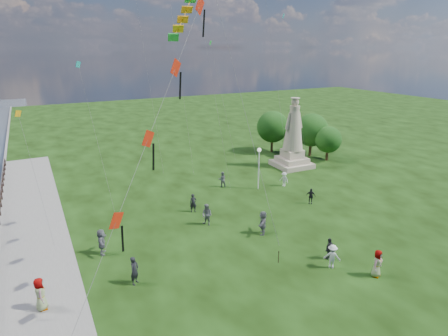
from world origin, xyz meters
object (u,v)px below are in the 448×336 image
person_5 (102,242)px  person_6 (193,203)px  lamppost (259,160)px  person_9 (311,196)px  person_1 (207,215)px  person_2 (332,256)px  person_0 (134,271)px  person_8 (284,179)px  person_11 (263,223)px  person_4 (377,263)px  person_3 (329,248)px  person_10 (41,296)px  statue (293,141)px  person_7 (222,179)px

person_5 → person_6: person_5 is taller
lamppost → person_5: size_ratio=2.30×
person_9 → person_1: bearing=-142.4°
person_1 → person_2: (4.59, -9.40, -0.08)m
person_0 → person_8: bearing=-14.9°
person_11 → person_4: bearing=59.9°
person_0 → person_2: 12.61m
person_0 → person_3: (12.48, -3.33, -0.14)m
person_2 → person_3: size_ratio=1.06×
person_8 → person_10: 25.31m
person_3 → person_10: bearing=-29.1°
statue → person_7: size_ratio=5.12×
lamppost → person_8: (2.79, -0.59, -2.35)m
person_2 → person_11: size_ratio=0.87×
person_1 → person_4: 13.11m
person_5 → person_11: person_11 is taller
person_0 → person_8: person_0 is taller
person_7 → person_8: bearing=170.6°
statue → person_0: 27.49m
person_0 → person_9: bearing=-27.7°
person_6 → person_7: 6.75m
lamppost → person_6: size_ratio=2.60×
person_2 → person_4: (1.81, -2.04, 0.08)m
person_2 → person_6: bearing=-25.1°
lamppost → person_1: bearing=-148.4°
person_3 → person_9: size_ratio=1.05×
statue → person_1: 18.63m
person_1 → person_8: 11.81m
lamppost → person_4: lamppost is taller
person_2 → person_8: size_ratio=1.08×
person_3 → person_8: 14.14m
person_4 → person_3: bearing=92.8°
lamppost → person_6: lamppost is taller
person_8 → person_0: bearing=-83.5°
person_0 → person_9: 18.27m
statue → person_6: size_ratio=5.01×
person_3 → person_4: (1.21, -2.96, 0.12)m
person_7 → person_5: bearing=47.1°
person_2 → person_11: bearing=-32.2°
person_5 → person_0: bearing=-151.7°
person_2 → person_10: (-17.04, 4.19, 0.13)m
lamppost → person_9: size_ratio=2.91×
person_8 → person_9: size_ratio=1.03×
person_1 → person_10: 13.50m
person_3 → person_10: (-17.64, 3.27, 0.18)m
person_6 → person_4: bearing=-51.0°
person_0 → person_2: bearing=-62.3°
person_8 → person_9: (-0.57, -4.88, -0.02)m
person_4 → person_0: bearing=135.8°
person_3 → person_7: bearing=-108.5°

